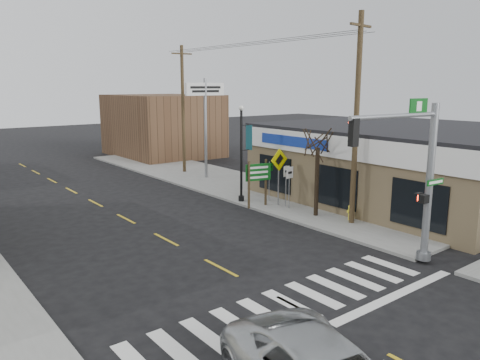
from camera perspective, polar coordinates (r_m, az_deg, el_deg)
ground at (r=14.33m, az=7.34°, el=-15.32°), size 140.00×140.00×0.00m
sidewalk_right at (r=29.19m, az=1.69°, el=-1.17°), size 6.00×38.00×0.13m
center_line at (r=20.30m, az=-9.02°, el=-7.17°), size 0.12×56.00×0.01m
crosswalk at (r=14.58m, az=6.19°, el=-14.78°), size 11.00×2.20×0.01m
thrift_store at (r=28.35m, az=19.60°, el=1.78°), size 12.00×14.00×4.00m
bldg_distant_right at (r=44.46m, az=-9.43°, el=6.60°), size 8.00×10.00×5.60m
traffic_signal_pole at (r=17.31m, az=21.09°, el=1.39°), size 4.65×0.37×5.88m
guide_sign at (r=24.45m, az=2.20°, el=0.42°), size 1.42×0.13×2.49m
fire_hydrant at (r=22.90m, az=13.34°, el=-3.77°), size 0.24×0.24×0.76m
ped_crossing_sign at (r=24.83m, az=4.77°, el=1.58°), size 1.19×0.08×3.06m
lamp_post at (r=25.52m, az=0.27°, el=4.12°), size 0.68×0.54×5.26m
dance_center_sign at (r=32.32m, az=-4.26°, el=9.30°), size 3.20×0.20×6.79m
bare_tree at (r=22.79m, az=9.52°, el=5.41°), size 2.52×2.52×5.05m
shrub_front at (r=23.08m, az=16.60°, el=-3.78°), size 1.15×1.15×0.86m
shrub_back at (r=26.72m, az=9.63°, el=-1.53°), size 1.01×1.01×0.76m
utility_pole_near at (r=21.77m, az=14.00°, el=7.31°), size 1.65×0.25×9.48m
utility_pole_far at (r=34.68m, az=-6.96°, el=8.67°), size 1.59×0.24×9.13m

